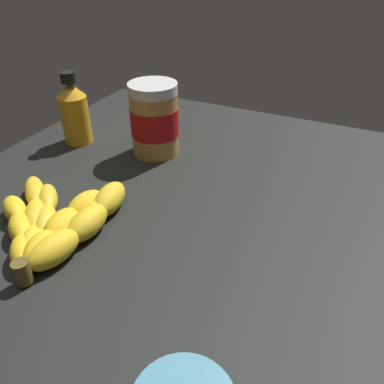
{
  "coord_description": "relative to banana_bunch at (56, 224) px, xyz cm",
  "views": [
    {
      "loc": [
        40.22,
        23.19,
        33.74
      ],
      "look_at": [
        -1.02,
        3.53,
        3.05
      ],
      "focal_mm": 35.24,
      "sensor_mm": 36.0,
      "label": 1
    }
  ],
  "objects": [
    {
      "name": "honey_bottle",
      "position": [
        -24.02,
        -16.1,
        4.57
      ],
      "size": [
        5.45,
        5.45,
        13.79
      ],
      "color": "gold",
      "rests_on": "ground_plane"
    },
    {
      "name": "peanut_butter_jar",
      "position": [
        -26.66,
        0.2,
        4.91
      ],
      "size": [
        8.8,
        8.8,
        13.23
      ],
      "color": "#BF8442",
      "rests_on": "ground_plane"
    },
    {
      "name": "banana_bunch",
      "position": [
        0.0,
        0.0,
        0.0
      ],
      "size": [
        21.56,
        18.78,
        3.78
      ],
      "color": "yellow",
      "rests_on": "ground_plane"
    },
    {
      "name": "ground_plane",
      "position": [
        -12.0,
        10.72,
        -3.57
      ],
      "size": [
        85.12,
        74.62,
        3.88
      ],
      "primitive_type": "cube",
      "color": "black"
    }
  ]
}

